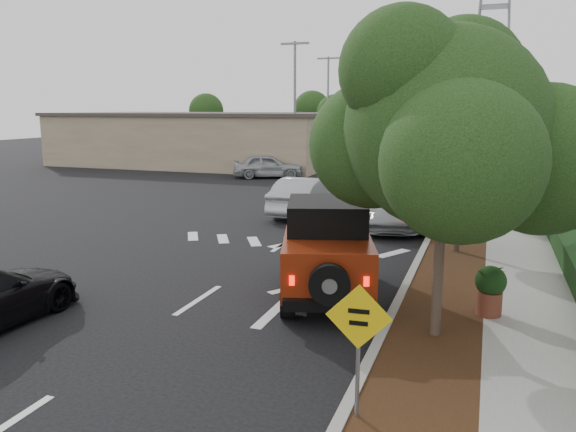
% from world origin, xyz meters
% --- Properties ---
extents(ground, '(120.00, 120.00, 0.00)m').
position_xyz_m(ground, '(0.00, 0.00, 0.00)').
color(ground, black).
rests_on(ground, ground).
extents(curb, '(0.20, 70.00, 0.15)m').
position_xyz_m(curb, '(4.60, 12.00, 0.07)').
color(curb, '#9E9B93').
rests_on(curb, ground).
extents(planting_strip, '(1.80, 70.00, 0.12)m').
position_xyz_m(planting_strip, '(5.60, 12.00, 0.06)').
color(planting_strip, black).
rests_on(planting_strip, ground).
extents(sidewalk, '(2.00, 70.00, 0.12)m').
position_xyz_m(sidewalk, '(7.50, 12.00, 0.06)').
color(sidewalk, gray).
rests_on(sidewalk, ground).
extents(hedge, '(0.80, 70.00, 0.80)m').
position_xyz_m(hedge, '(8.90, 12.00, 0.40)').
color(hedge, black).
rests_on(hedge, ground).
extents(commercial_building, '(22.00, 12.00, 4.00)m').
position_xyz_m(commercial_building, '(-16.00, 30.00, 2.00)').
color(commercial_building, gray).
rests_on(commercial_building, ground).
extents(transmission_tower, '(7.00, 4.00, 28.00)m').
position_xyz_m(transmission_tower, '(6.00, 48.00, 0.00)').
color(transmission_tower, slate).
rests_on(transmission_tower, ground).
extents(street_tree_near, '(3.80, 3.80, 5.92)m').
position_xyz_m(street_tree_near, '(5.60, -0.50, 0.00)').
color(street_tree_near, black).
rests_on(street_tree_near, ground).
extents(street_tree_mid, '(3.20, 3.20, 5.32)m').
position_xyz_m(street_tree_mid, '(5.60, 6.50, 0.00)').
color(street_tree_mid, black).
rests_on(street_tree_mid, ground).
extents(street_tree_far, '(3.40, 3.40, 5.62)m').
position_xyz_m(street_tree_far, '(5.60, 13.00, 0.00)').
color(street_tree_far, black).
rests_on(street_tree_far, ground).
extents(light_pole_a, '(2.00, 0.22, 9.00)m').
position_xyz_m(light_pole_a, '(-6.50, 26.00, 0.00)').
color(light_pole_a, slate).
rests_on(light_pole_a, ground).
extents(light_pole_b, '(2.00, 0.22, 9.00)m').
position_xyz_m(light_pole_b, '(-7.50, 38.00, 0.00)').
color(light_pole_b, slate).
rests_on(light_pole_b, ground).
extents(red_jeep, '(3.16, 4.78, 2.34)m').
position_xyz_m(red_jeep, '(2.77, 1.48, 1.19)').
color(red_jeep, black).
rests_on(red_jeep, ground).
extents(silver_suv_ahead, '(3.36, 5.80, 1.52)m').
position_xyz_m(silver_suv_ahead, '(2.94, 10.24, 0.76)').
color(silver_suv_ahead, '#94969B').
rests_on(silver_suv_ahead, ground).
extents(silver_sedan_oncoming, '(1.83, 4.97, 1.63)m').
position_xyz_m(silver_sedan_oncoming, '(-1.00, 11.43, 0.81)').
color(silver_sedan_oncoming, '#A9ADB1').
rests_on(silver_sedan_oncoming, ground).
extents(parked_suv, '(4.94, 3.48, 1.56)m').
position_xyz_m(parked_suv, '(-7.31, 22.91, 0.78)').
color(parked_suv, '#A4A7AC').
rests_on(parked_suv, ground).
extents(speed_hump_sign, '(0.95, 0.11, 2.03)m').
position_xyz_m(speed_hump_sign, '(4.80, -4.02, 1.41)').
color(speed_hump_sign, slate).
rests_on(speed_hump_sign, ground).
extents(terracotta_planter, '(0.67, 0.67, 1.16)m').
position_xyz_m(terracotta_planter, '(6.60, 1.00, 0.78)').
color(terracotta_planter, brown).
rests_on(terracotta_planter, ground).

